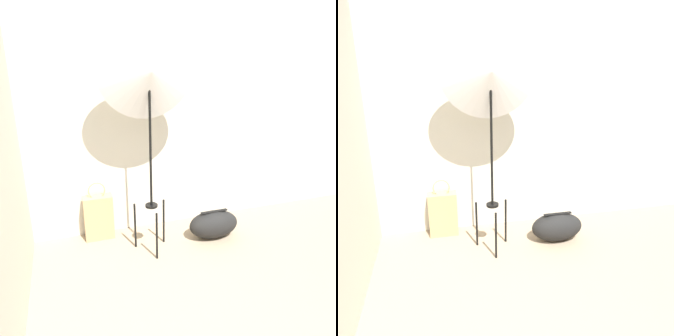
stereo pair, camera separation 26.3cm
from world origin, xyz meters
The scene contains 4 objects.
wall_back centered at (0.00, 2.56, 1.30)m, with size 8.00×0.05×2.60m.
photo_umbrella centered at (-0.21, 2.07, 1.65)m, with size 0.86×0.31×2.10m.
tote_bag centered at (-0.66, 2.43, 0.23)m, with size 0.29×0.13×0.61m.
duffel_bag centered at (0.45, 2.08, 0.14)m, with size 0.52×0.28×0.29m.
Camera 1 is at (-0.92, -0.57, 1.79)m, focal length 35.00 mm.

